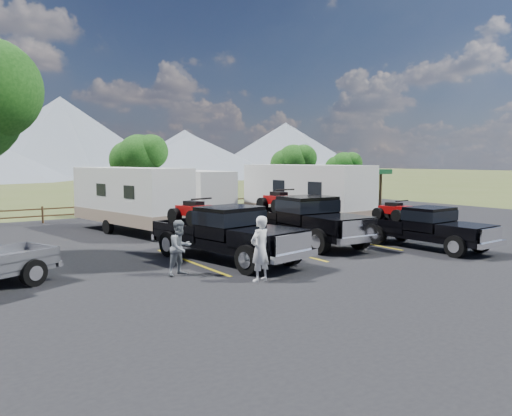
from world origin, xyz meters
TOP-DOWN VIEW (x-y plane):
  - ground at (0.00, 0.00)m, footprint 320.00×320.00m
  - asphalt_lot at (0.00, 3.00)m, footprint 44.00×34.00m
  - stall_lines at (0.00, 4.00)m, footprint 12.12×5.50m
  - tree_ne_a at (8.97, 17.01)m, footprint 3.11×2.92m
  - tree_ne_b at (14.98, 18.01)m, footprint 2.77×2.59m
  - tree_north at (-2.03, 19.02)m, footprint 3.46×3.24m
  - rail_fence at (2.00, 18.50)m, footprint 36.12×0.12m
  - pavilion at (13.00, 17.00)m, footprint 6.20×6.20m
  - rig_left at (-4.84, 3.57)m, footprint 3.26×6.77m
  - rig_center at (-0.18, 4.81)m, footprint 2.59×6.90m
  - rig_right at (3.19, 1.18)m, footprint 2.21×5.71m
  - trailer_left at (-5.10, 12.23)m, footprint 3.73×9.25m
  - trailer_center at (-0.17, 14.81)m, footprint 2.82×8.54m
  - trailer_right at (3.24, 8.76)m, footprint 2.97×9.59m
  - person_a at (-5.56, 0.31)m, footprint 0.80×0.62m
  - person_b at (-7.16, 2.36)m, footprint 0.99×0.86m

SIDE VIEW (x-z plane):
  - ground at x=0.00m, z-range 0.00..0.00m
  - asphalt_lot at x=0.00m, z-range 0.00..0.04m
  - stall_lines at x=0.00m, z-range 0.04..0.05m
  - rail_fence at x=2.00m, z-range 0.11..1.11m
  - person_b at x=-7.16m, z-range 0.04..1.77m
  - rig_right at x=3.19m, z-range 0.01..1.89m
  - person_a at x=-5.56m, z-range 0.04..1.98m
  - rig_left at x=-4.84m, z-range 0.00..2.17m
  - rig_center at x=-0.18m, z-range 0.00..2.28m
  - trailer_center at x=-0.17m, z-range 0.11..3.06m
  - trailer_left at x=-5.10m, z-range 0.11..3.32m
  - trailer_right at x=3.24m, z-range 0.12..3.44m
  - pavilion at x=13.00m, z-range 1.18..4.40m
  - tree_ne_b at x=14.98m, z-range 0.99..5.26m
  - tree_ne_a at x=8.97m, z-range 1.10..5.86m
  - tree_north at x=-2.03m, z-range 1.21..6.46m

